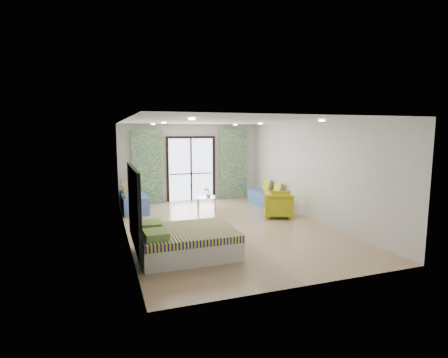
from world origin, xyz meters
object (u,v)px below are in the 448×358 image
object	(u,v)px
daybed_left	(133,201)
armchair	(279,203)
coffee_table	(207,198)
bed	(186,242)
daybed_right	(267,198)

from	to	relation	value
daybed_left	armchair	size ratio (longest dim) A/B	2.31
coffee_table	daybed_left	bearing A→B (deg)	162.16
daybed_left	armchair	bearing A→B (deg)	-31.47
coffee_table	armchair	xyz separation A→B (m)	(1.68, -1.59, 0.04)
bed	coffee_table	size ratio (longest dim) A/B	2.43
bed	daybed_right	world-z (taller)	daybed_right
coffee_table	armchair	size ratio (longest dim) A/B	0.95
coffee_table	armchair	bearing A→B (deg)	-43.33
bed	daybed_right	bearing A→B (deg)	45.44
bed	daybed_left	xyz separation A→B (m)	(-0.64, 4.43, 0.02)
daybed_left	coffee_table	distance (m)	2.29
daybed_right	bed	bearing A→B (deg)	-134.87
bed	daybed_right	xyz separation A→B (m)	(3.59, 3.65, -0.02)
daybed_right	coffee_table	bearing A→B (deg)	177.37
daybed_left	coffee_table	bearing A→B (deg)	-18.67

